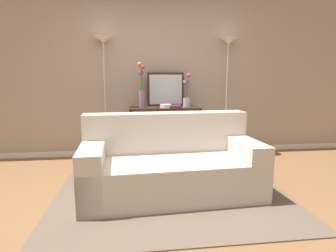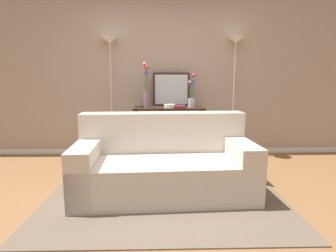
% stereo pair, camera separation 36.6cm
% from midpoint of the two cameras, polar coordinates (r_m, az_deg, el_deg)
% --- Properties ---
extents(ground_plane, '(16.00, 16.00, 0.02)m').
position_cam_midpoint_polar(ground_plane, '(2.91, 1.90, -16.31)').
color(ground_plane, brown).
extents(back_wall, '(12.00, 0.15, 3.09)m').
position_cam_midpoint_polar(back_wall, '(4.68, 0.51, 13.06)').
color(back_wall, white).
rests_on(back_wall, ground).
extents(area_rug, '(2.52, 1.83, 0.01)m').
position_cam_midpoint_polar(area_rug, '(3.05, 2.88, -14.74)').
color(area_rug, brown).
rests_on(area_rug, ground).
extents(couch, '(1.95, 1.00, 0.88)m').
position_cam_midpoint_polar(couch, '(3.09, 2.65, -8.32)').
color(couch, beige).
rests_on(couch, ground).
extents(console_table, '(1.11, 0.40, 0.83)m').
position_cam_midpoint_polar(console_table, '(4.39, 2.63, 0.49)').
color(console_table, '#382619').
rests_on(console_table, ground).
extents(floor_lamp_left, '(0.28, 0.28, 1.92)m').
position_cam_midpoint_polar(floor_lamp_left, '(4.50, -9.55, 12.62)').
color(floor_lamp_left, '#B7B2A8').
rests_on(floor_lamp_left, ground).
extents(floor_lamp_right, '(0.28, 0.28, 1.93)m').
position_cam_midpoint_polar(floor_lamp_right, '(4.67, 15.99, 12.37)').
color(floor_lamp_right, '#B7B2A8').
rests_on(floor_lamp_right, ground).
extents(wall_mirror, '(0.60, 0.02, 0.55)m').
position_cam_midpoint_polar(wall_mirror, '(4.51, 3.03, 7.58)').
color(wall_mirror, '#382619').
rests_on(wall_mirror, console_table).
extents(vase_tall_flowers, '(0.11, 0.14, 0.70)m').
position_cam_midpoint_polar(vase_tall_flowers, '(4.30, -2.11, 8.14)').
color(vase_tall_flowers, gray).
rests_on(vase_tall_flowers, console_table).
extents(vase_short_flowers, '(0.13, 0.11, 0.53)m').
position_cam_midpoint_polar(vase_short_flowers, '(4.39, 7.35, 6.09)').
color(vase_short_flowers, silver).
rests_on(vase_short_flowers, console_table).
extents(fruit_bowl, '(0.18, 0.18, 0.06)m').
position_cam_midpoint_polar(fruit_bowl, '(4.22, 2.81, 4.14)').
color(fruit_bowl, silver).
rests_on(fruit_bowl, console_table).
extents(book_stack, '(0.21, 0.18, 0.04)m').
position_cam_midpoint_polar(book_stack, '(4.26, 4.73, 4.03)').
color(book_stack, maroon).
rests_on(book_stack, console_table).
extents(book_row_under_console, '(0.27, 0.17, 0.12)m').
position_cam_midpoint_polar(book_row_under_console, '(4.49, -1.61, -6.00)').
color(book_row_under_console, '#2D2D33').
rests_on(book_row_under_console, ground).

